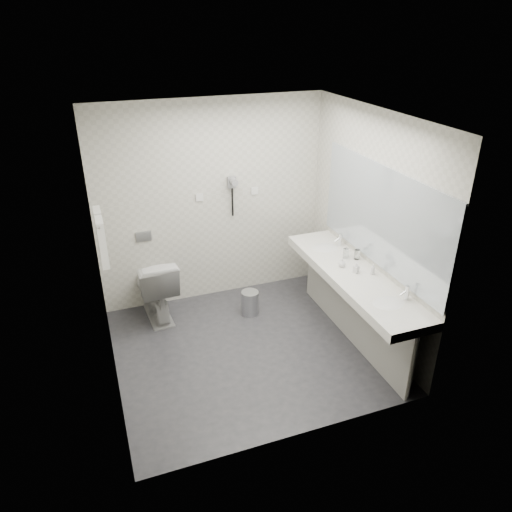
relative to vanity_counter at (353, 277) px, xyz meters
name	(u,v)px	position (x,y,z in m)	size (l,w,h in m)	color
floor	(248,349)	(-1.12, 0.20, -0.80)	(2.80, 2.80, 0.00)	#2B2B30
ceiling	(246,117)	(-1.12, 0.20, 1.70)	(2.80, 2.80, 0.00)	silver
wall_back	(212,204)	(-1.12, 1.50, 0.45)	(2.80, 2.80, 0.00)	beige
wall_front	(303,315)	(-1.12, -1.10, 0.45)	(2.80, 2.80, 0.00)	beige
wall_left	(100,270)	(-2.52, 0.20, 0.45)	(2.60, 2.60, 0.00)	beige
wall_right	(370,227)	(0.27, 0.20, 0.45)	(2.60, 2.60, 0.00)	beige
vanity_counter	(353,277)	(0.00, 0.00, 0.00)	(0.55, 2.20, 0.10)	silver
vanity_panel	(352,310)	(0.02, 0.00, -0.42)	(0.03, 2.15, 0.75)	gray
vanity_post_near	(411,366)	(0.05, -1.04, -0.42)	(0.06, 0.06, 0.75)	silver
vanity_post_far	(312,268)	(0.05, 1.04, -0.42)	(0.06, 0.06, 0.75)	silver
mirror	(381,217)	(0.26, 0.00, 0.65)	(0.02, 2.20, 1.05)	#B2BCC6
basin_near	(388,304)	(0.00, -0.65, 0.04)	(0.40, 0.31, 0.05)	silver
basin_far	(325,249)	(0.00, 0.65, 0.04)	(0.40, 0.31, 0.05)	silver
faucet_near	(407,293)	(0.19, -0.65, 0.12)	(0.04, 0.04, 0.15)	silver
faucet_far	(340,240)	(0.19, 0.65, 0.12)	(0.04, 0.04, 0.15)	silver
soap_bottle_a	(356,268)	(0.02, -0.01, 0.11)	(0.05, 0.05, 0.11)	beige
soap_bottle_b	(342,263)	(-0.05, 0.16, 0.10)	(0.07, 0.07, 0.10)	beige
soap_bottle_c	(373,269)	(0.17, -0.10, 0.11)	(0.05, 0.05, 0.12)	beige
glass_left	(357,254)	(0.20, 0.27, 0.11)	(0.06, 0.06, 0.11)	silver
glass_right	(346,253)	(0.09, 0.33, 0.11)	(0.06, 0.06, 0.12)	silver
toilet	(155,287)	(-1.94, 1.21, -0.40)	(0.45, 0.80, 0.81)	silver
flush_plate	(144,236)	(-1.98, 1.49, 0.15)	(0.18, 0.02, 0.12)	#B2B5BA
pedal_bin	(250,303)	(-0.87, 0.86, -0.65)	(0.21, 0.21, 0.29)	#B2B5BA
bin_lid	(250,293)	(-0.87, 0.86, -0.50)	(0.21, 0.21, 0.01)	#B2B5BA
towel_rail	(97,216)	(-2.47, 0.75, 0.75)	(0.02, 0.02, 0.62)	silver
towel_near	(102,243)	(-2.46, 0.61, 0.53)	(0.07, 0.24, 0.48)	white
towel_far	(100,232)	(-2.46, 0.89, 0.53)	(0.07, 0.24, 0.48)	white
dryer_cradle	(232,182)	(-0.88, 1.47, 0.70)	(0.10, 0.04, 0.14)	gray
dryer_barrel	(233,181)	(-0.88, 1.40, 0.73)	(0.08, 0.08, 0.14)	gray
dryer_cord	(232,202)	(-0.88, 1.46, 0.45)	(0.02, 0.02, 0.35)	black
switch_plate_a	(200,197)	(-1.27, 1.49, 0.55)	(0.09, 0.02, 0.09)	silver
switch_plate_b	(255,191)	(-0.57, 1.49, 0.55)	(0.09, 0.02, 0.09)	silver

